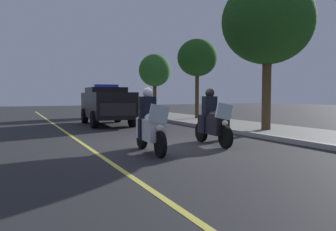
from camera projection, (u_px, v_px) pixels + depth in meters
name	position (u px, v px, depth m)	size (l,w,h in m)	color
ground_plane	(170.00, 146.00, 10.22)	(80.00, 80.00, 0.00)	#28282B
curb_strip	(268.00, 137.00, 11.78)	(48.00, 0.24, 0.15)	#9E9B93
sidewalk_strip	(309.00, 135.00, 12.57)	(48.00, 3.60, 0.10)	gray
lane_stripe_center	(93.00, 151.00, 9.25)	(48.00, 0.12, 0.01)	#E0D14C
police_motorcycle_lead_left	(150.00, 126.00, 8.99)	(2.14, 0.60, 1.72)	black
police_motorcycle_lead_right	(212.00, 122.00, 10.40)	(2.14, 0.60, 1.72)	black
police_suv	(107.00, 104.00, 17.30)	(5.00, 2.28, 2.05)	black
tree_mid_block	(268.00, 22.00, 13.78)	(3.70, 3.70, 6.13)	#4C3823
tree_far_back	(197.00, 58.00, 20.83)	(2.44, 2.44, 4.83)	#42301E
tree_behind_suv	(155.00, 71.00, 26.75)	(2.50, 2.50, 4.61)	#42301E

